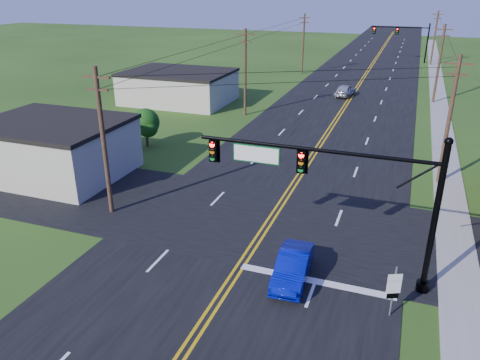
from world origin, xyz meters
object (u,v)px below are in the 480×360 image
at_px(signal_mast_main, 334,184).
at_px(route_sign, 394,288).
at_px(blue_car, 293,267).
at_px(signal_mast_far, 402,36).

height_order(signal_mast_main, route_sign, signal_mast_main).
relative_size(blue_car, route_sign, 1.69).
distance_m(signal_mast_main, blue_car, 4.46).
bearing_deg(signal_mast_main, route_sign, -37.02).
height_order(blue_car, route_sign, route_sign).
height_order(signal_mast_far, route_sign, signal_mast_far).
bearing_deg(blue_car, route_sign, -17.90).
bearing_deg(blue_car, signal_mast_main, 36.09).
relative_size(signal_mast_main, route_sign, 4.56).
relative_size(signal_mast_main, blue_car, 2.70).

